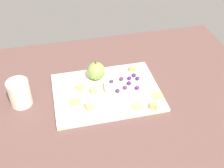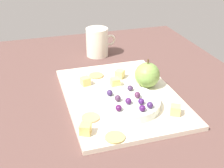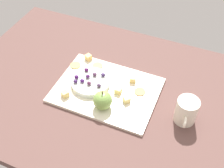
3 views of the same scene
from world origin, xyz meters
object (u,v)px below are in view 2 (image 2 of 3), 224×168
Objects in this scene: cheese_cube_0 at (85,129)px; grape_0 at (141,101)px; cheese_cube_1 at (85,81)px; apple_whole at (147,75)px; cracker_2 at (91,118)px; cracker_1 at (115,137)px; grape_7 at (142,108)px; grape_1 at (137,95)px; grape_8 at (128,101)px; platter at (120,96)px; serving_dish at (130,104)px; cheese_cube_4 at (120,74)px; cheese_cube_2 at (115,82)px; grape_2 at (131,89)px; cup at (97,42)px; cheese_cube_3 at (175,110)px; cracker_0 at (96,76)px; grape_3 at (150,105)px; grape_5 at (119,108)px; grape_6 at (110,93)px.

grape_0 is (4.76, -14.72, 1.62)cm from cheese_cube_0.
cheese_cube_1 is at bearing -12.58° from cheese_cube_0.
apple_whole is at bearing -28.81° from grape_0.
cracker_2 is (-10.93, 18.64, -3.27)cm from apple_whole.
grape_7 is at bearing -57.63° from cracker_1.
grape_8 is at bearing 123.77° from grape_1.
grape_0 is at bearing -165.72° from platter.
grape_1 reaches higher than cracker_2.
grape_7 is (-5.43, -1.07, 1.79)cm from serving_dish.
apple_whole reaches higher than cheese_cube_4.
cheese_cube_2 is (-3.03, -7.81, 0.00)cm from cheese_cube_1.
grape_7 reaches higher than cheese_cube_4.
cheese_cube_1 is 1.41× the size of grape_2.
grape_7 is at bearing -107.11° from cracker_2.
cheese_cube_3 is at bearing -169.93° from cup.
apple_whole reaches higher than platter.
serving_dish is (-6.76, -0.37, 1.64)cm from platter.
grape_1 is at bearing -144.44° from cheese_cube_1.
cheese_cube_0 is at bearing 128.20° from grape_2.
cracker_0 is at bearing -19.06° from cheese_cube_0.
platter is 16.18cm from cheese_cube_3.
grape_1 is 3.60cm from grape_2.
grape_3 is at bearing -168.09° from grape_1.
cheese_cube_2 is at bearing 3.74° from grape_7.
cheese_cube_4 is at bearing -35.99° from cracker_2.
grape_5 is (-15.25, 4.01, 1.61)cm from cheese_cube_2.
serving_dish is at bearing -179.78° from cheese_cube_2.
apple_whole reaches higher than cracker_0.
serving_dish is at bearing 38.64° from grape_0.
grape_1 is at bearing -115.70° from grape_6.
grape_3 is at bearing -60.27° from cracker_1.
cheese_cube_1 is 1.00× the size of cheese_cube_2.
grape_5 is at bearing 178.95° from cracker_0.
cracker_0 is at bearing 14.92° from platter.
grape_6 reaches higher than cracker_2.
grape_7 is (5.17, -8.15, 2.63)cm from cracker_1.
grape_5 reaches higher than cracker_1.
grape_0 is 1.00× the size of grape_6.
cheese_cube_1 is (14.59, 7.86, 0.13)cm from serving_dish.
cheese_cube_3 is at bearing -132.95° from grape_1.
grape_6 is 0.15× the size of cup.
apple_whole reaches higher than grape_7.
grape_6 reaches higher than grape_0.
cup is (36.97, 0.61, 0.85)cm from grape_1.
grape_1 is 7.54cm from grape_5.
cheese_cube_3 is at bearing -140.30° from cheese_cube_1.
serving_dish is 3.53× the size of cracker_1.
cracker_0 is 2.58× the size of grape_3.
grape_6 is (-3.21, 3.70, 3.44)cm from platter.
grape_3 is 11.03cm from grape_6.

